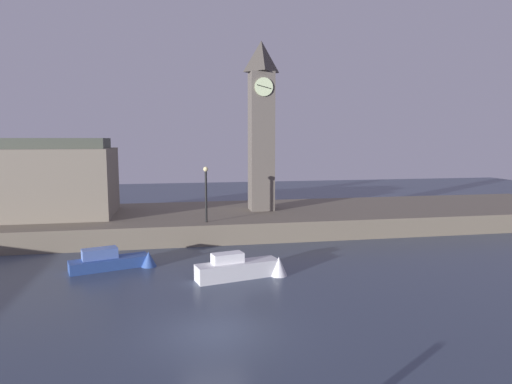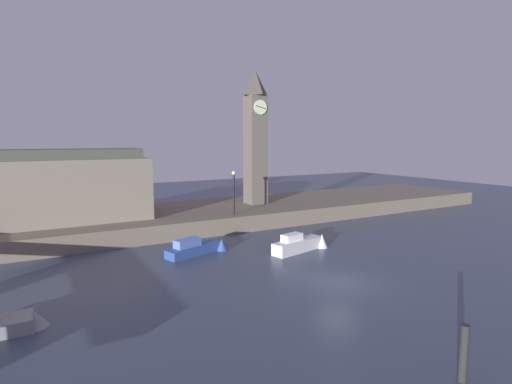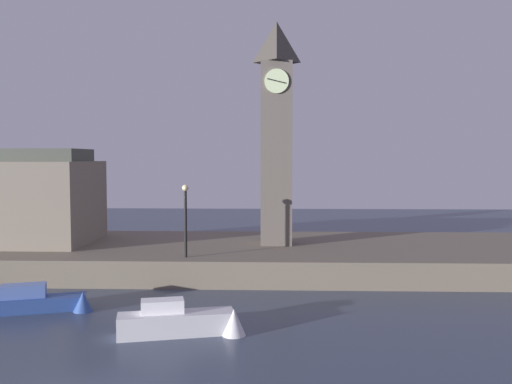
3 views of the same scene
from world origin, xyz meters
The scene contains 5 objects.
far_embankment centered at (0.00, 20.00, 0.75)m, with size 70.00×12.00×1.50m, color #6B6051.
clock_tower centered at (5.89, 20.16, 8.73)m, with size 2.15×2.20×14.00m.
streetlamp centered at (0.87, 15.33, 4.01)m, with size 0.36×0.36×4.03m.
boat_ferry_white centered at (2.25, 6.65, 0.53)m, with size 5.25×2.15×1.49m.
boat_tour_blue centered at (-4.75, 9.78, 0.43)m, with size 5.21×2.52×1.44m.
Camera 3 is at (5.73, -14.45, 7.02)m, focal length 38.28 mm.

